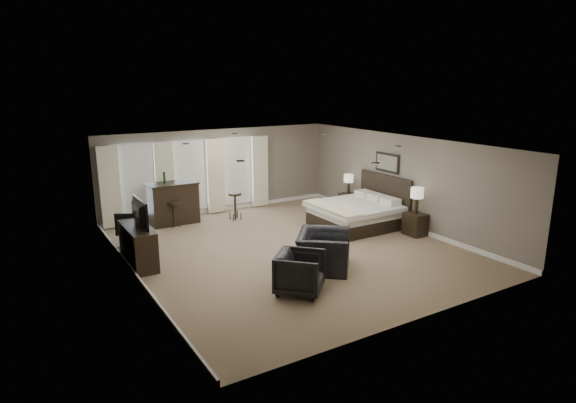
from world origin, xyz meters
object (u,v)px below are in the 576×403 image
bed (355,203)px  bar_counter (173,203)px  armchair_far (300,271)px  lamp_far (348,184)px  dresser (138,246)px  armchair_near (324,245)px  nightstand_near (415,224)px  bar_stool_right (235,206)px  tv (136,224)px  nightstand_far (348,202)px  bar_stool_left (174,214)px  desk_chair (127,230)px  lamp_near (417,201)px

bed → bar_counter: (-4.29, 3.00, -0.09)m
armchair_far → lamp_far: bearing=-1.5°
dresser → armchair_near: (3.43, -2.35, 0.10)m
nightstand_near → bar_counter: bearing=139.4°
armchair_near → nightstand_near: bearing=-38.9°
lamp_far → bed: bearing=-121.5°
bed → bar_stool_right: bed is taller
bed → nightstand_near: bearing=-58.5°
tv → bar_counter: (1.74, 2.77, -0.36)m
nightstand_far → dresser: 7.03m
lamp_far → bar_stool_left: lamp_far is taller
nightstand_far → desk_chair: (-6.89, -0.03, 0.21)m
desk_chair → dresser: bearing=111.7°
bed → nightstand_far: size_ratio=3.90×
dresser → armchair_near: bearing=-34.4°
nightstand_far → desk_chair: desk_chair is taller
nightstand_near → bar_stool_left: bearing=142.3°
nightstand_far → lamp_far: size_ratio=0.90×
desk_chair → armchair_near: bearing=157.0°
nightstand_far → lamp_far: bearing=0.0°
lamp_far → desk_chair: (-6.89, -0.03, -0.38)m
bar_counter → bar_stool_left: (-0.12, -0.35, -0.24)m
bed → dresser: bed is taller
armchair_near → dresser: bearing=96.0°
tv → bar_stool_left: bearing=-33.8°
lamp_far → dresser: bearing=-170.0°
nightstand_far → lamp_near: 2.98m
tv → armchair_near: armchair_near is taller
bar_counter → armchair_near: bearing=-71.7°
lamp_far → tv: size_ratio=0.59×
nightstand_near → bar_stool_left: 6.70m
bed → armchair_far: bearing=-142.0°
armchair_far → bar_stool_left: size_ratio=1.23×
armchair_far → armchair_near: bearing=-9.9°
bar_stool_right → desk_chair: bearing=-163.3°
desk_chair → lamp_far: bearing=-156.6°
lamp_far → nightstand_near: bearing=-90.0°
lamp_near → bar_stool_left: (-5.30, 4.09, -0.59)m
lamp_near → dresser: (-6.92, 1.68, -0.51)m
tv → armchair_near: bearing=-124.4°
nightstand_near → lamp_near: bearing=0.0°
dresser → bar_stool_left: dresser is taller
bed → nightstand_near: size_ratio=3.63×
dresser → desk_chair: size_ratio=1.57×
nightstand_far → dresser: size_ratio=0.36×
desk_chair → tv: bearing=111.7°
bar_stool_right → desk_chair: size_ratio=0.83×
lamp_near → desk_chair: lamp_near is taller
nightstand_near → dresser: bearing=166.4°
tv → bar_stool_right: size_ratio=1.31×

